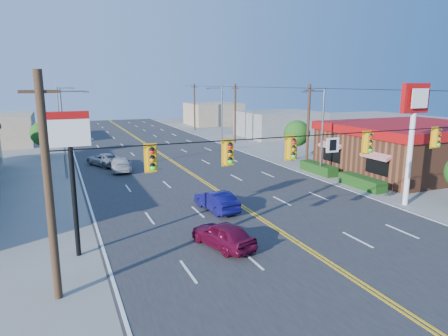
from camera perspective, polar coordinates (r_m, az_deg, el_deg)
name	(u,v)px	position (r m, az deg, el deg)	size (l,w,h in m)	color
ground	(308,250)	(21.59, 11.88, -11.41)	(160.00, 160.00, 0.00)	gray
road	(189,172)	(38.88, -5.06, -0.59)	(20.00, 120.00, 0.06)	#2D2D30
signal_span	(310,158)	(20.11, 12.20, 1.41)	(24.32, 0.34, 9.00)	#47301E
kfc	(410,148)	(42.65, 25.02, 2.66)	(16.30, 12.40, 4.70)	brown
kfc_pylon	(413,120)	(30.34, 25.40, 6.24)	(2.20, 0.36, 8.50)	white
pizza_hut_sign	(71,154)	(20.42, -21.05, 1.88)	(1.90, 0.30, 6.85)	black
streetlight_se	(321,128)	(37.73, 13.64, 5.64)	(2.55, 0.25, 8.00)	gray
streetlight_ne	(221,111)	(58.71, -0.48, 8.15)	(2.55, 0.25, 8.00)	gray
streetlight_sw	(65,129)	(38.36, -21.74, 5.23)	(2.55, 0.25, 8.00)	gray
streetlight_nw	(60,111)	(64.27, -22.39, 7.59)	(2.55, 0.25, 8.00)	gray
utility_pole_near	(308,126)	(41.81, 11.92, 5.88)	(0.28, 0.28, 8.40)	#47301E
utility_pole_mid	(235,114)	(57.46, 1.60, 7.75)	(0.28, 0.28, 8.40)	#47301E
utility_pole_far	(194,107)	(74.18, -4.24, 8.69)	(0.28, 0.28, 8.40)	#47301E
tree_kfc_rear	(297,133)	(45.97, 10.35, 4.89)	(2.94, 2.94, 4.41)	#47301E
tree_west	(43,134)	(50.49, -24.47, 4.47)	(2.80, 2.80, 4.20)	#47301E
bld_east_mid	(280,124)	(65.73, 7.97, 6.25)	(12.00, 10.00, 4.00)	gray
bld_east_far	(213,114)	(84.14, -1.56, 7.75)	(10.00, 10.00, 4.40)	tan
car_magenta	(223,236)	(21.17, -0.15, -9.64)	(1.61, 3.99, 1.36)	maroon
car_blue	(216,201)	(26.99, -1.08, -4.81)	(1.44, 4.12, 1.36)	#100E57
car_white	(121,165)	(40.32, -14.56, 0.45)	(1.87, 4.61, 1.34)	beige
car_silver	(104,160)	(43.45, -16.71, 1.12)	(2.14, 4.65, 1.29)	#A4A4A9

